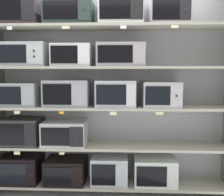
# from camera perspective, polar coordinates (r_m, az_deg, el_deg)

# --- Properties ---
(back_panel) EXTENTS (3.02, 0.04, 2.66)m
(back_panel) POSITION_cam_1_polar(r_m,az_deg,el_deg) (3.51, 0.17, 2.57)
(back_panel) COLOR #9EA3A8
(back_panel) RESTS_ON ground
(shelf_0) EXTENTS (2.82, 0.43, 0.03)m
(shelf_0) POSITION_cam_1_polar(r_m,az_deg,el_deg) (3.56, 0.00, -17.57)
(shelf_0) COLOR #ADA899
(shelf_0) RESTS_ON ground
(microwave_0) EXTENTS (0.44, 0.42, 0.33)m
(microwave_0) POSITION_cam_1_polar(r_m,az_deg,el_deg) (3.71, -18.22, -13.85)
(microwave_0) COLOR black
(microwave_0) RESTS_ON shelf_0
(microwave_1) EXTENTS (0.49, 0.42, 0.30)m
(microwave_1) POSITION_cam_1_polar(r_m,az_deg,el_deg) (3.57, -9.67, -14.76)
(microwave_1) COLOR black
(microwave_1) RESTS_ON shelf_0
(microwave_2) EXTENTS (0.45, 0.38, 0.34)m
(microwave_2) POSITION_cam_1_polar(r_m,az_deg,el_deg) (3.49, -0.49, -14.83)
(microwave_2) COLOR #B4BCC2
(microwave_2) RESTS_ON shelf_0
(microwave_3) EXTENTS (0.51, 0.39, 0.32)m
(microwave_3) POSITION_cam_1_polar(r_m,az_deg,el_deg) (3.51, 9.01, -14.90)
(microwave_3) COLOR silver
(microwave_3) RESTS_ON shelf_0
(shelf_1) EXTENTS (2.82, 0.43, 0.03)m
(shelf_1) POSITION_cam_1_polar(r_m,az_deg,el_deg) (3.40, 0.00, -10.07)
(shelf_1) COLOR #ADA899
(microwave_4) EXTENTS (0.46, 0.41, 0.32)m
(microwave_4) POSITION_cam_1_polar(r_m,az_deg,el_deg) (3.58, -18.35, -6.63)
(microwave_4) COLOR #292B2D
(microwave_4) RESTS_ON shelf_1
(microwave_5) EXTENTS (0.53, 0.44, 0.29)m
(microwave_5) POSITION_cam_1_polar(r_m,az_deg,el_deg) (3.43, -9.80, -7.22)
(microwave_5) COLOR #B7B3BA
(microwave_5) RESTS_ON shelf_1
(price_tag_0) EXTENTS (0.07, 0.00, 0.04)m
(price_tag_0) POSITION_cam_1_polar(r_m,az_deg,el_deg) (3.44, -19.40, -10.90)
(price_tag_0) COLOR beige
(price_tag_1) EXTENTS (0.06, 0.00, 0.03)m
(price_tag_1) POSITION_cam_1_polar(r_m,az_deg,el_deg) (3.28, -10.53, -11.41)
(price_tag_1) COLOR beige
(shelf_2) EXTENTS (2.82, 0.43, 0.03)m
(shelf_2) POSITION_cam_1_polar(r_m,az_deg,el_deg) (3.30, 0.00, -1.99)
(shelf_2) COLOR #ADA899
(microwave_6) EXTENTS (0.45, 0.36, 0.28)m
(microwave_6) POSITION_cam_1_polar(r_m,az_deg,el_deg) (3.52, -18.65, 0.74)
(microwave_6) COLOR #97A1A3
(microwave_6) RESTS_ON shelf_2
(microwave_7) EXTENTS (0.54, 0.39, 0.32)m
(microwave_7) POSITION_cam_1_polar(r_m,az_deg,el_deg) (3.35, -9.39, 1.03)
(microwave_7) COLOR #999AA3
(microwave_7) RESTS_ON shelf_2
(microwave_8) EXTENTS (0.48, 0.40, 0.31)m
(microwave_8) POSITION_cam_1_polar(r_m,az_deg,el_deg) (3.28, 0.82, 0.99)
(microwave_8) COLOR #B2B3C3
(microwave_8) RESTS_ON shelf_2
(microwave_9) EXTENTS (0.44, 0.42, 0.30)m
(microwave_9) POSITION_cam_1_polar(r_m,az_deg,el_deg) (3.31, 10.29, 0.79)
(microwave_9) COLOR #B6B1B9
(microwave_9) RESTS_ON shelf_2
(price_tag_2) EXTENTS (0.07, 0.00, 0.04)m
(price_tag_2) POSITION_cam_1_polar(r_m,az_deg,el_deg) (3.33, -19.41, -2.90)
(price_tag_2) COLOR beige
(price_tag_3) EXTENTS (0.06, 0.00, 0.03)m
(price_tag_3) POSITION_cam_1_polar(r_m,az_deg,el_deg) (3.17, -10.60, -3.06)
(price_tag_3) COLOR orange
(price_tag_4) EXTENTS (0.08, 0.00, 0.04)m
(price_tag_4) POSITION_cam_1_polar(r_m,az_deg,el_deg) (3.09, 0.26, -3.27)
(price_tag_4) COLOR beige
(price_tag_5) EXTENTS (0.09, 0.00, 0.03)m
(price_tag_5) POSITION_cam_1_polar(r_m,az_deg,el_deg) (3.11, 9.99, -3.21)
(price_tag_5) COLOR beige
(shelf_3) EXTENTS (2.82, 0.43, 0.03)m
(shelf_3) POSITION_cam_1_polar(r_m,az_deg,el_deg) (3.27, 0.00, 6.41)
(shelf_3) COLOR #ADA899
(microwave_10) EXTENTS (0.56, 0.36, 0.28)m
(microwave_10) POSITION_cam_1_polar(r_m,az_deg,el_deg) (3.49, -18.01, 8.67)
(microwave_10) COLOR #B5BDC2
(microwave_10) RESTS_ON shelf_3
(microwave_11) EXTENTS (0.47, 0.36, 0.27)m
(microwave_11) POSITION_cam_1_polar(r_m,az_deg,el_deg) (3.33, -8.39, 8.88)
(microwave_11) COLOR silver
(microwave_11) RESTS_ON shelf_3
(microwave_12) EXTENTS (0.56, 0.41, 0.27)m
(microwave_12) POSITION_cam_1_polar(r_m,az_deg,el_deg) (3.27, 1.89, 9.05)
(microwave_12) COLOR #A299A1
(microwave_12) RESTS_ON shelf_3
(shelf_4) EXTENTS (2.82, 0.43, 0.03)m
(shelf_4) POSITION_cam_1_polar(r_m,az_deg,el_deg) (3.31, 0.00, 14.78)
(shelf_4) COLOR #ADA899
(microwave_13) EXTENTS (0.49, 0.39, 0.33)m
(microwave_13) POSITION_cam_1_polar(r_m,az_deg,el_deg) (3.57, -18.87, 16.80)
(microwave_13) COLOR #352C35
(microwave_13) RESTS_ON shelf_4
(microwave_14) EXTENTS (0.56, 0.41, 0.29)m
(microwave_14) POSITION_cam_1_polar(r_m,az_deg,el_deg) (3.40, -8.98, 17.21)
(microwave_14) COLOR #263330
(microwave_14) RESTS_ON shelf_4
(microwave_15) EXTENTS (0.52, 0.41, 0.33)m
(microwave_15) POSITION_cam_1_polar(r_m,az_deg,el_deg) (3.34, 1.91, 17.83)
(microwave_15) COLOR white
(microwave_15) RESTS_ON shelf_4
(microwave_16) EXTENTS (0.45, 0.37, 0.27)m
(microwave_16) POSITION_cam_1_polar(r_m,az_deg,el_deg) (3.37, 11.89, 17.11)
(microwave_16) COLOR #BBB0BE
(microwave_16) RESTS_ON shelf_4
(price_tag_6) EXTENTS (0.06, 0.00, 0.04)m
(price_tag_6) POSITION_cam_1_polar(r_m,az_deg,el_deg) (3.35, -20.81, 13.64)
(price_tag_6) COLOR white
(price_tag_7) EXTENTS (0.09, 0.00, 0.03)m
(price_tag_7) POSITION_cam_1_polar(r_m,az_deg,el_deg) (3.16, -9.73, 14.48)
(price_tag_7) COLOR beige
(price_tag_8) EXTENTS (0.07, 0.00, 0.04)m
(price_tag_8) POSITION_cam_1_polar(r_m,az_deg,el_deg) (3.09, 2.41, 14.74)
(price_tag_8) COLOR white
(price_tag_9) EXTENTS (0.08, 0.00, 0.03)m
(price_tag_9) POSITION_cam_1_polar(r_m,az_deg,el_deg) (3.14, 13.11, 14.48)
(price_tag_9) COLOR beige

